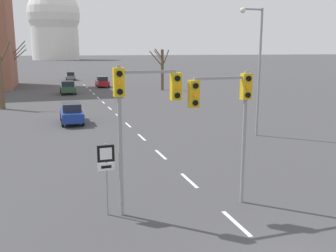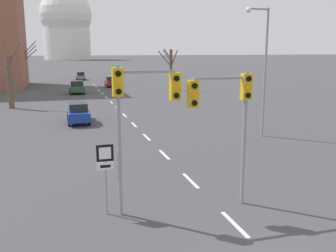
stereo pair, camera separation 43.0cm
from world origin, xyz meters
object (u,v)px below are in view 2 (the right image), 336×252
object	(u,v)px
street_lamp_right	(262,61)
sedan_mid_centre	(78,112)
traffic_signal_centre_tall	(228,105)
traffic_signal_near_left	(138,102)
sedan_near_right	(111,82)
route_sign_post	(105,166)
sedan_near_left	(77,87)
sedan_far_left	(80,76)

from	to	relation	value
street_lamp_right	sedan_mid_centre	bearing A→B (deg)	143.86
traffic_signal_centre_tall	street_lamp_right	size ratio (longest dim) A/B	0.60
traffic_signal_near_left	sedan_near_right	distance (m)	48.07
street_lamp_right	sedan_near_right	world-z (taller)	street_lamp_right
route_sign_post	sedan_near_right	size ratio (longest dim) A/B	0.62
traffic_signal_centre_tall	sedan_near_left	world-z (taller)	traffic_signal_centre_tall
sedan_mid_centre	sedan_far_left	size ratio (longest dim) A/B	1.04
route_sign_post	traffic_signal_near_left	bearing A→B (deg)	-8.22
route_sign_post	sedan_near_left	distance (m)	39.38
street_lamp_right	sedan_mid_centre	xyz separation A→B (m)	(-11.64, 8.50, -4.30)
sedan_near_left	sedan_mid_centre	size ratio (longest dim) A/B	0.95
sedan_near_right	sedan_far_left	size ratio (longest dim) A/B	1.01
street_lamp_right	sedan_far_left	distance (m)	54.64
sedan_near_right	sedan_far_left	xyz separation A→B (m)	(-3.97, 15.84, -0.04)
route_sign_post	sedan_near_right	world-z (taller)	route_sign_post
route_sign_post	sedan_mid_centre	distance (m)	18.13
route_sign_post	sedan_mid_centre	size ratio (longest dim) A/B	0.60
sedan_near_left	sedan_near_right	size ratio (longest dim) A/B	0.98
sedan_near_left	sedan_far_left	distance (m)	24.03
traffic_signal_near_left	traffic_signal_centre_tall	world-z (taller)	traffic_signal_near_left
traffic_signal_centre_tall	sedan_near_right	world-z (taller)	traffic_signal_centre_tall
sedan_near_right	sedan_far_left	bearing A→B (deg)	104.07
traffic_signal_near_left	street_lamp_right	size ratio (longest dim) A/B	0.63
sedan_mid_centre	street_lamp_right	bearing A→B (deg)	-36.14
street_lamp_right	traffic_signal_centre_tall	bearing A→B (deg)	-125.26
traffic_signal_near_left	route_sign_post	xyz separation A→B (m)	(-1.19, 0.17, -2.26)
sedan_near_right	traffic_signal_centre_tall	bearing A→B (deg)	-92.52
street_lamp_right	sedan_near_right	distance (m)	38.45
street_lamp_right	route_sign_post	bearing A→B (deg)	-140.24
route_sign_post	sedan_far_left	world-z (taller)	route_sign_post
traffic_signal_near_left	route_sign_post	size ratio (longest dim) A/B	2.02
street_lamp_right	sedan_near_right	xyz separation A→B (m)	(-5.01, 37.88, -4.31)
sedan_near_left	sedan_near_right	world-z (taller)	sedan_near_left
sedan_far_left	sedan_near_left	bearing A→B (deg)	-94.27
traffic_signal_near_left	sedan_far_left	bearing A→B (deg)	88.75
traffic_signal_centre_tall	sedan_near_right	bearing A→B (deg)	87.48
traffic_signal_near_left	traffic_signal_centre_tall	bearing A→B (deg)	-5.03
route_sign_post	sedan_far_left	size ratio (longest dim) A/B	0.62
sedan_mid_centre	sedan_near_right	bearing A→B (deg)	77.29
traffic_signal_near_left	traffic_signal_centre_tall	distance (m)	3.26
route_sign_post	sedan_near_left	world-z (taller)	route_sign_post
route_sign_post	sedan_near_left	xyz separation A→B (m)	(0.78, 39.36, -0.93)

